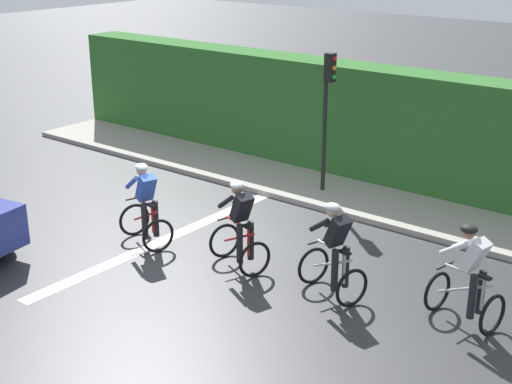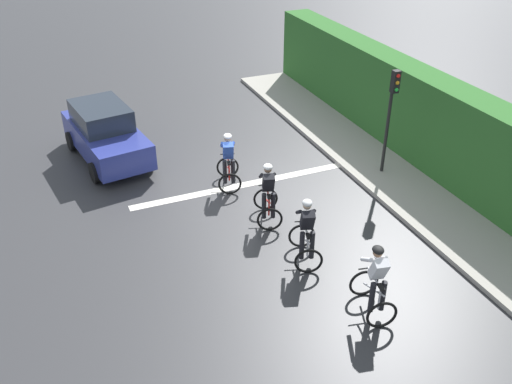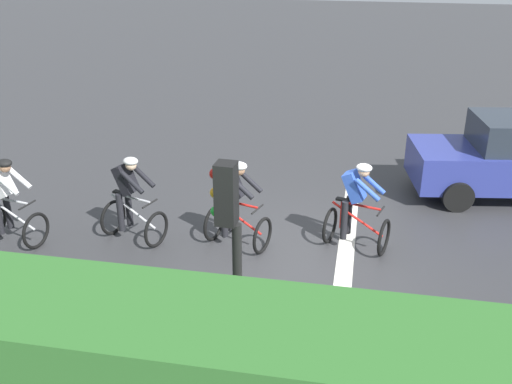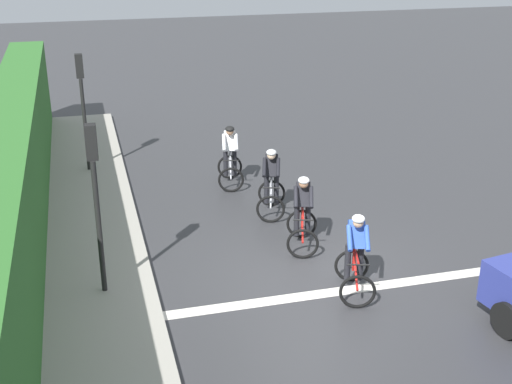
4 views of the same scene
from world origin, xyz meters
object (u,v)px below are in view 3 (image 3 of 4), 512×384
at_px(cyclist_mid, 235,206).
at_px(cyclist_fourth, 356,208).
at_px(traffic_light_near_crossing, 232,265).
at_px(cyclist_second, 131,201).
at_px(cyclist_lead, 8,203).

xyz_separation_m(cyclist_mid, cyclist_fourth, (0.32, -2.13, 0.00)).
xyz_separation_m(cyclist_fourth, traffic_light_near_crossing, (-4.59, 1.19, 1.43)).
bearing_deg(cyclist_mid, cyclist_second, 93.97).
bearing_deg(cyclist_second, cyclist_lead, 103.56).
bearing_deg(cyclist_lead, cyclist_fourth, -81.08).
xyz_separation_m(cyclist_second, cyclist_fourth, (0.46, -4.07, 0.00)).
xyz_separation_m(cyclist_mid, traffic_light_near_crossing, (-4.27, -0.94, 1.43)).
distance_m(cyclist_mid, cyclist_fourth, 2.15).
distance_m(cyclist_second, cyclist_mid, 1.95).
xyz_separation_m(cyclist_lead, cyclist_fourth, (0.98, -6.22, 0.00)).
bearing_deg(traffic_light_near_crossing, cyclist_fourth, -14.54).
bearing_deg(cyclist_fourth, cyclist_lead, 98.92).
bearing_deg(cyclist_second, cyclist_fourth, -83.58).
relative_size(cyclist_mid, traffic_light_near_crossing, 0.50).
bearing_deg(cyclist_mid, traffic_light_near_crossing, -167.58).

